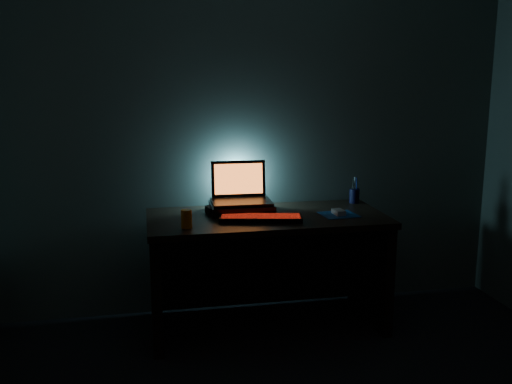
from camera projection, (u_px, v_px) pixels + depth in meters
room at (368, 186)px, 1.95m from camera, size 3.50×4.00×2.50m
desk at (265, 252)px, 3.70m from camera, size 1.50×0.70×0.75m
riser at (241, 208)px, 3.68m from camera, size 0.41×0.31×0.06m
laptop at (240, 193)px, 3.71m from camera, size 0.39×0.29×0.26m
keyboard at (261, 218)px, 3.48m from camera, size 0.52×0.26×0.03m
mousepad at (339, 215)px, 3.62m from camera, size 0.24×0.22×0.00m
mouse at (339, 212)px, 3.61m from camera, size 0.07×0.10×0.03m
pen_cup at (354, 196)px, 3.95m from camera, size 0.09×0.09×0.10m
juice_glass at (186, 219)px, 3.30m from camera, size 0.08×0.08×0.11m
router at (218, 210)px, 3.64m from camera, size 0.17×0.14×0.05m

